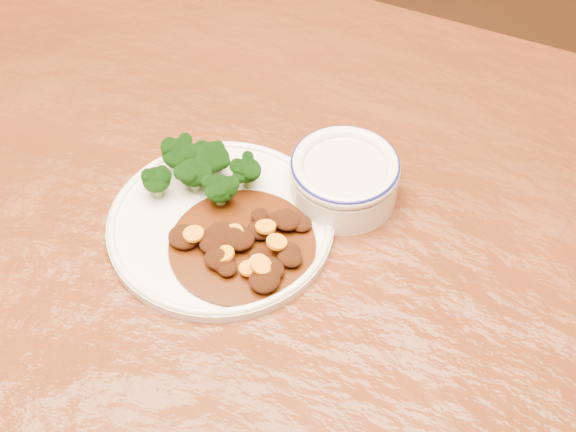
% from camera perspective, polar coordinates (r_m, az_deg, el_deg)
% --- Properties ---
extents(dining_table, '(1.56, 1.00, 0.75)m').
position_cam_1_polar(dining_table, '(0.88, -4.83, -4.61)').
color(dining_table, '#59220F').
rests_on(dining_table, ground).
extents(dinner_plate, '(0.23, 0.23, 0.01)m').
position_cam_1_polar(dinner_plate, '(0.82, -4.80, -0.52)').
color(dinner_plate, white).
rests_on(dinner_plate, dining_table).
extents(broccoli_florets, '(0.11, 0.08, 0.04)m').
position_cam_1_polar(broccoli_florets, '(0.84, -6.28, 3.39)').
color(broccoli_florets, '#7BA455').
rests_on(broccoli_florets, dinner_plate).
extents(mince_stew, '(0.15, 0.15, 0.03)m').
position_cam_1_polar(mince_stew, '(0.78, -3.19, -2.14)').
color(mince_stew, '#3E1906').
rests_on(mince_stew, dinner_plate).
extents(dip_bowl, '(0.11, 0.11, 0.05)m').
position_cam_1_polar(dip_bowl, '(0.83, 4.02, 2.81)').
color(dip_bowl, silver).
rests_on(dip_bowl, dining_table).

